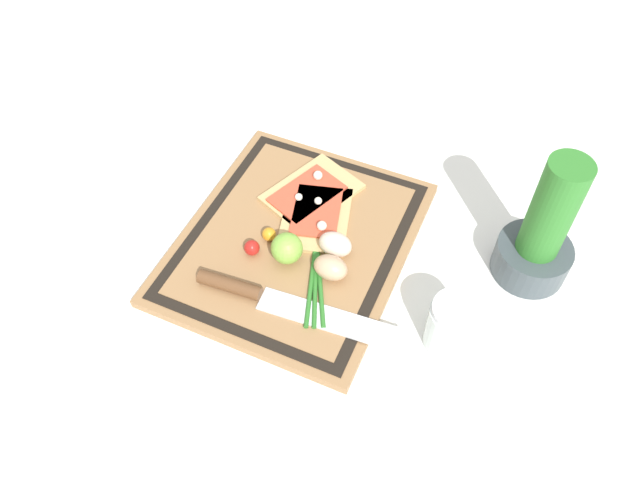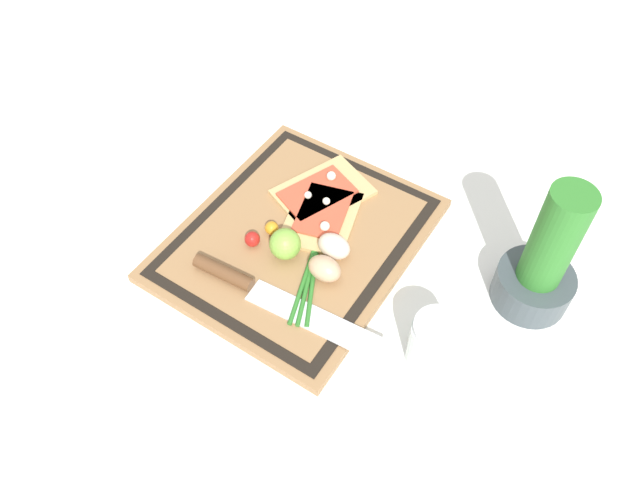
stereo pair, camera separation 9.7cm
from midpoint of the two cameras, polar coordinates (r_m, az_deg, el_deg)
The scene contains 13 objects.
ground_plane at distance 1.02m, azimuth -5.00°, elevation -0.64°, with size 6.00×6.00×0.00m, color white.
cutting_board at distance 1.01m, azimuth -5.04°, elevation -0.32°, with size 0.41×0.35×0.02m.
pizza_slice_near at distance 1.06m, azimuth -3.48°, elevation 4.22°, with size 0.18×0.16×0.02m.
pizza_slice_far at distance 1.02m, azimuth -3.09°, elevation 1.99°, with size 0.16×0.14×0.02m.
knife at distance 0.93m, azimuth -8.18°, elevation -5.34°, with size 0.06×0.32×0.02m.
egg_brown at distance 0.94m, azimuth -1.99°, elevation -2.73°, with size 0.04×0.05×0.04m, color tan.
egg_pink at distance 0.96m, azimuth -1.50°, elevation -0.62°, with size 0.04×0.05×0.04m, color beige.
lime at distance 0.96m, azimuth -5.96°, elevation -0.94°, with size 0.05×0.05×0.05m, color #7FB742.
cherry_tomato_red at distance 0.98m, azimuth -9.08°, elevation -0.89°, with size 0.02×0.02×0.02m, color red.
cherry_tomato_yellow at distance 1.00m, azimuth -7.48°, elevation 0.35°, with size 0.02×0.02×0.02m, color orange.
scallion_bunch at distance 1.00m, azimuth -3.10°, elevation 0.15°, with size 0.32×0.16×0.01m.
herb_pot at distance 0.96m, azimuth 16.82°, elevation 0.04°, with size 0.11×0.11×0.23m.
sauce_jar at distance 0.89m, azimuth 8.93°, elevation -8.09°, with size 0.07×0.07×0.09m.
Camera 1 is at (0.55, 0.29, 0.80)m, focal length 35.00 mm.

